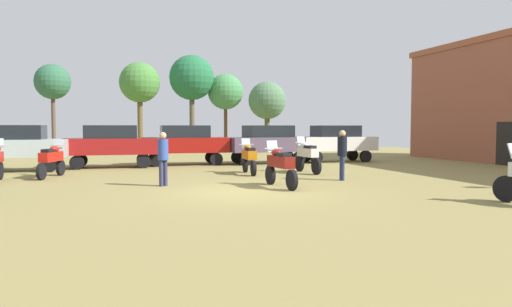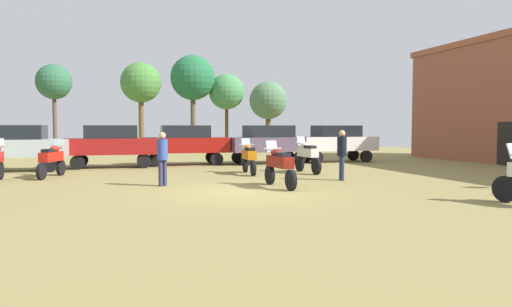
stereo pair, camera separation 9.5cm
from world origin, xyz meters
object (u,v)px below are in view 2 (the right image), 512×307
Objects in this scene: motorcycle_4 at (307,155)px; tree_3 at (54,83)px; motorcycle_8 at (249,157)px; person_2 at (162,155)px; person_1 at (342,151)px; car_1 at (269,141)px; car_5 at (112,143)px; tree_6 at (227,92)px; car_6 at (185,142)px; motorcycle_2 at (279,165)px; car_4 at (15,144)px; car_2 at (336,141)px; motorcycle_9 at (52,159)px; tree_2 at (268,101)px; tree_1 at (141,83)px; tree_4 at (193,78)px.

motorcycle_4 is 0.36× the size of tree_3.
motorcycle_8 is 1.22× the size of person_2.
person_2 reaches higher than motorcycle_8.
car_1 is at bearing -164.98° from person_1.
car_5 is 15.88m from tree_6.
person_2 is (-1.93, -8.32, -0.14)m from car_6.
motorcycle_2 is 0.53× the size of car_4.
car_1 and car_2 have the same top height.
motorcycle_4 is at bearing 52.28° from motorcycle_2.
tree_6 is (10.73, 16.85, 3.92)m from motorcycle_9.
person_1 is (-3.81, -8.19, -0.11)m from car_2.
motorcycle_4 is at bearing 11.61° from motorcycle_9.
tree_6 reaches higher than motorcycle_9.
motorcycle_2 is 9.70m from car_1.
tree_3 is at bearing 42.06° from car_1.
car_2 is (13.94, 4.17, 0.45)m from motorcycle_9.
tree_2 is (3.60, 16.29, 3.17)m from motorcycle_4.
motorcycle_8 is at bearing -129.31° from car_5.
car_4 reaches higher than person_2.
car_5 reaches higher than person_1.
tree_6 is at bearing 13.48° from car_2.
motorcycle_2 is 9.84m from car_6.
tree_3 reaches higher than motorcycle_9.
car_5 is 16.28m from tree_2.
tree_1 is 1.11× the size of tree_6.
tree_4 is (-1.95, 17.90, 4.89)m from motorcycle_4.
motorcycle_4 is 19.30m from tree_1.
car_5 is at bearing 86.58° from car_1.
motorcycle_4 is 10.08m from motorcycle_9.
tree_3 is (-15.53, 10.90, 3.72)m from car_2.
car_1 is 1.02× the size of car_4.
tree_1 is (4.19, 16.75, 4.43)m from motorcycle_9.
car_6 is at bearing -112.05° from tree_6.
tree_3 reaches higher than tree_2.
tree_2 reaches higher than motorcycle_9.
person_1 reaches higher than motorcycle_8.
tree_3 is at bearing 121.32° from motorcycle_4.
car_5 is 11.27m from person_1.
motorcycle_2 is at bearing -107.13° from tree_2.
motorcycle_8 is at bearing 127.49° from car_2.
person_2 is at bearing 154.24° from motorcycle_2.
car_4 is at bearing -141.93° from tree_2.
tree_4 is at bearing 4.19° from car_1.
motorcycle_2 is 22.55m from tree_4.
person_2 is (3.79, -3.84, 0.31)m from motorcycle_9.
motorcycle_8 is at bearing -60.19° from tree_3.
car_1 reaches higher than motorcycle_4.
car_1 is at bearing 66.99° from motorcycle_8.
tree_4 is at bearing 24.24° from car_2.
motorcycle_2 is at bearing -98.75° from tree_6.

